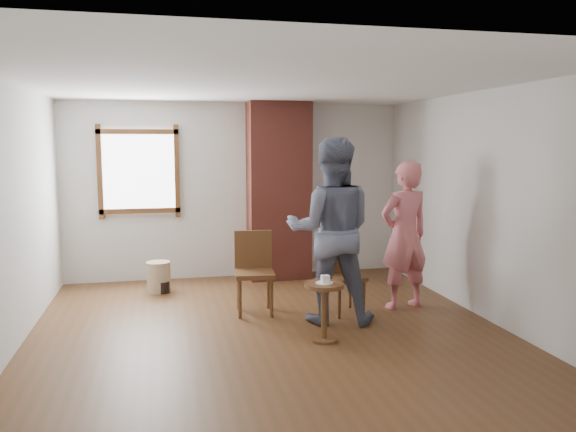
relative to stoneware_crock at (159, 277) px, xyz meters
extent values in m
plane|color=brown|center=(1.16, -2.05, -0.21)|extent=(5.50, 5.50, 0.00)
cube|color=silver|center=(1.16, 0.70, 1.09)|extent=(5.00, 0.04, 2.60)
cube|color=silver|center=(-1.34, -2.05, 1.09)|extent=(0.04, 5.50, 2.60)
cube|color=silver|center=(3.66, -2.05, 1.09)|extent=(0.04, 5.50, 2.60)
cube|color=white|center=(1.16, -2.05, 2.39)|extent=(5.00, 5.50, 0.04)
cube|color=brown|center=(-0.24, 0.66, 1.39)|extent=(1.14, 0.06, 1.34)
cube|color=white|center=(-0.24, 0.68, 1.39)|extent=(1.00, 0.02, 1.20)
cube|color=#9B4437|center=(1.76, 0.45, 1.09)|extent=(0.90, 0.50, 2.60)
cylinder|color=#C4AB8D|center=(0.00, 0.00, 0.00)|extent=(0.40, 0.40, 0.41)
cylinder|color=black|center=(0.07, -0.09, -0.13)|extent=(0.18, 0.18, 0.15)
cube|color=brown|center=(1.11, -1.27, 0.28)|extent=(0.49, 0.49, 0.05)
cylinder|color=brown|center=(0.91, -1.43, 0.04)|extent=(0.04, 0.04, 0.48)
cylinder|color=brown|center=(1.28, -1.46, 0.04)|extent=(0.04, 0.04, 0.48)
cylinder|color=brown|center=(0.95, -1.07, 0.04)|extent=(0.04, 0.04, 0.48)
cylinder|color=brown|center=(1.31, -1.10, 0.04)|extent=(0.04, 0.04, 0.48)
cube|color=brown|center=(1.13, -1.06, 0.52)|extent=(0.45, 0.08, 0.48)
cube|color=brown|center=(2.15, -1.49, 0.22)|extent=(0.46, 0.46, 0.05)
cylinder|color=brown|center=(2.02, -1.68, 0.01)|extent=(0.04, 0.04, 0.43)
cylinder|color=brown|center=(2.34, -1.62, 0.01)|extent=(0.04, 0.04, 0.43)
cylinder|color=brown|center=(1.97, -1.36, 0.01)|extent=(0.04, 0.04, 0.43)
cylinder|color=brown|center=(2.28, -1.31, 0.01)|extent=(0.04, 0.04, 0.43)
cube|color=brown|center=(2.12, -1.32, 0.43)|extent=(0.40, 0.11, 0.43)
cylinder|color=brown|center=(1.65, -2.34, 0.37)|extent=(0.40, 0.40, 0.04)
cylinder|color=brown|center=(1.65, -2.34, 0.08)|extent=(0.06, 0.06, 0.54)
cylinder|color=brown|center=(1.65, -2.34, -0.19)|extent=(0.28, 0.28, 0.03)
cylinder|color=white|center=(1.65, -2.34, 0.40)|extent=(0.18, 0.18, 0.01)
cube|color=white|center=(1.66, -2.34, 0.43)|extent=(0.08, 0.07, 0.06)
imported|color=#151C3B|center=(1.90, -1.72, 0.83)|extent=(1.17, 1.02, 2.06)
imported|color=#D76B71|center=(2.92, -1.42, 0.69)|extent=(0.73, 0.55, 1.79)
camera|label=1|loc=(0.08, -7.64, 1.79)|focal=35.00mm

